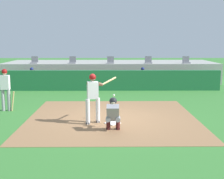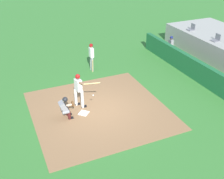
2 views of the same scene
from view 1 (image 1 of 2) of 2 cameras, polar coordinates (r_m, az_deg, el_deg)
The scene contains 16 objects.
ground_plane at distance 11.64m, azimuth 0.04°, elevation -5.42°, with size 80.00×80.00×0.00m, color #387A33.
dirt_infield at distance 11.64m, azimuth 0.04°, elevation -5.39°, with size 6.40×6.40×0.01m, color #936B47.
home_plate at distance 10.86m, azimuth 0.09°, elevation -6.37°, with size 0.44×0.44×0.02m, color white.
batter_at_plate at distance 10.68m, azimuth -3.55°, elevation -1.08°, with size 1.11×1.05×1.80m.
catcher_crouched at distance 9.90m, azimuth 0.16°, elevation -4.43°, with size 0.49×1.71×1.13m.
on_deck_batter at distance 13.38m, azimuth -19.52°, elevation 0.44°, with size 0.58×0.23×1.79m.
dugout_wall at distance 17.91m, azimuth -0.21°, elevation 1.73°, with size 13.00×0.30×1.20m, color #1E6638.
dugout_bench at distance 18.95m, azimuth -0.24°, elevation 1.00°, with size 11.80×0.44×0.45m, color olive.
dugout_player_0 at distance 19.34m, azimuth -14.99°, elevation 2.20°, with size 0.49×0.70×1.30m.
dugout_player_1 at distance 18.86m, azimuth 5.84°, elevation 2.29°, with size 0.49×0.70×1.30m.
stands_platform at distance 22.27m, azimuth -0.30°, elevation 3.47°, with size 15.00×4.40×1.40m, color #9E9E99.
stadium_seat_0 at distance 21.29m, azimuth -14.47°, elevation 5.17°, with size 0.46×0.46×0.48m.
stadium_seat_1 at distance 20.83m, azimuth -7.48°, elevation 5.30°, with size 0.46×0.46×0.48m.
stadium_seat_2 at distance 20.68m, azimuth -0.28°, elevation 5.35°, with size 0.46×0.46×0.48m.
stadium_seat_3 at distance 20.86m, azimuth 6.91°, elevation 5.32°, with size 0.46×0.46×0.48m.
stadium_seat_4 at distance 21.36m, azimuth 13.87°, elevation 5.20°, with size 0.46×0.46×0.48m.
Camera 1 is at (-0.14, -11.26, 2.95)m, focal length 48.29 mm.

